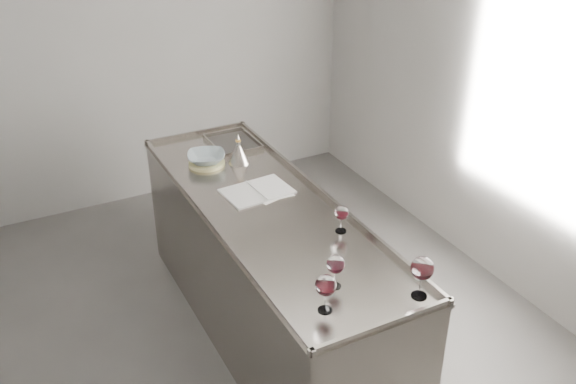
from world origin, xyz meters
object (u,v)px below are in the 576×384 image
wine_glass_middle (336,265)px  wine_glass_left (326,286)px  wine_glass_right (422,269)px  wine_glass_small (342,214)px  ceramic_bowl (206,158)px  counter (268,272)px  notebook (257,191)px  wine_funnel (239,154)px

wine_glass_middle → wine_glass_left: bearing=-134.6°
wine_glass_right → wine_glass_middle: bearing=141.8°
wine_glass_left → wine_glass_middle: size_ratio=1.10×
wine_glass_small → ceramic_bowl: bearing=107.8°
counter → wine_glass_right: bearing=-75.7°
wine_glass_right → ceramic_bowl: bearing=102.2°
wine_glass_right → wine_glass_small: bearing=92.4°
wine_glass_middle → notebook: size_ratio=0.41×
counter → notebook: 0.51m
wine_funnel → counter: bearing=-98.4°
wine_funnel → ceramic_bowl: bearing=160.1°
wine_glass_left → ceramic_bowl: wine_glass_left is taller
counter → wine_glass_right: 1.28m
counter → wine_funnel: 0.82m
counter → ceramic_bowl: size_ratio=9.76×
counter → wine_glass_small: wine_glass_small is taller
wine_glass_right → wine_glass_small: size_ratio=1.39×
counter → wine_glass_middle: wine_glass_middle is taller
counter → ceramic_bowl: (-0.11, 0.69, 0.52)m
wine_glass_left → wine_glass_small: bearing=52.4°
wine_glass_middle → notebook: wine_glass_middle is taller
ceramic_bowl → wine_glass_small: bearing=-72.2°
wine_glass_small → wine_glass_right: bearing=-87.6°
ceramic_bowl → notebook: bearing=-74.7°
wine_glass_right → wine_glass_small: (-0.03, 0.66, -0.04)m
counter → wine_funnel: wine_funnel is taller
wine_funnel → notebook: bearing=-98.7°
counter → wine_glass_left: bearing=-100.1°
counter → wine_glass_left: 1.15m
wine_glass_right → notebook: wine_glass_right is taller
wine_glass_small → ceramic_bowl: 1.17m
wine_glass_small → counter: bearing=120.4°
wine_glass_left → wine_glass_middle: (0.13, 0.13, -0.01)m
wine_glass_right → wine_funnel: (-0.18, 1.70, -0.09)m
wine_glass_middle → wine_glass_right: wine_glass_right is taller
notebook → counter: bearing=-102.0°
counter → notebook: counter is taller
counter → wine_glass_right: size_ratio=11.18×
wine_glass_left → wine_funnel: wine_funnel is taller
notebook → wine_funnel: 0.43m
notebook → wine_funnel: (0.06, 0.43, 0.06)m
wine_glass_middle → notebook: 1.04m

